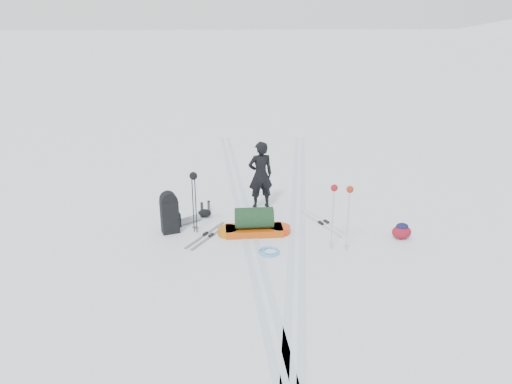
% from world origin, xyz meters
% --- Properties ---
extents(ground, '(200.00, 200.00, 0.00)m').
position_xyz_m(ground, '(0.00, 0.00, 0.00)').
color(ground, white).
rests_on(ground, ground).
extents(snow_hill_backdrop, '(359.50, 192.00, 162.45)m').
position_xyz_m(snow_hill_backdrop, '(62.69, 84.02, -69.02)').
color(snow_hill_backdrop, white).
rests_on(snow_hill_backdrop, ground).
extents(ski_tracks, '(3.38, 17.97, 0.01)m').
position_xyz_m(ski_tracks, '(0.61, 0.88, 0.00)').
color(ski_tracks, silver).
rests_on(ski_tracks, ground).
extents(skier, '(0.72, 0.55, 1.77)m').
position_xyz_m(skier, '(0.36, 1.69, 0.89)').
color(skier, black).
rests_on(skier, ground).
extents(pulk_sled, '(1.71, 0.60, 0.65)m').
position_xyz_m(pulk_sled, '(0.12, 0.05, 0.25)').
color(pulk_sled, '#C2490B').
rests_on(pulk_sled, ground).
extents(expedition_rucksack, '(0.90, 0.92, 1.00)m').
position_xyz_m(expedition_rucksack, '(-1.77, 0.30, 0.46)').
color(expedition_rucksack, black).
rests_on(expedition_rucksack, ground).
extents(ski_poles_black, '(0.19, 0.18, 1.48)m').
position_xyz_m(ski_poles_black, '(-1.24, 0.23, 1.21)').
color(ski_poles_black, black).
rests_on(ski_poles_black, ground).
extents(ski_poles_silver, '(0.46, 0.26, 1.49)m').
position_xyz_m(ski_poles_silver, '(1.91, -0.83, 1.24)').
color(ski_poles_silver, '#B8BABF').
rests_on(ski_poles_silver, ground).
extents(touring_skis_grey, '(1.02, 1.49, 0.06)m').
position_xyz_m(touring_skis_grey, '(-0.94, 0.00, 0.01)').
color(touring_skis_grey, gray).
rests_on(touring_skis_grey, ground).
extents(touring_skis_white, '(0.93, 1.61, 0.06)m').
position_xyz_m(touring_skis_white, '(1.83, 0.54, 0.01)').
color(touring_skis_white, '#B8BABF').
rests_on(touring_skis_white, ground).
extents(rope_coil, '(0.62, 0.62, 0.06)m').
position_xyz_m(rope_coil, '(0.41, -0.89, 0.03)').
color(rope_coil, '#5DA0E3').
rests_on(rope_coil, ground).
extents(small_daypack, '(0.45, 0.35, 0.38)m').
position_xyz_m(small_daypack, '(3.45, -0.36, 0.18)').
color(small_daypack, maroon).
rests_on(small_daypack, ground).
extents(thermos_pair, '(0.25, 0.24, 0.31)m').
position_xyz_m(thermos_pair, '(-1.07, 1.38, 0.15)').
color(thermos_pair, '#52545A').
rests_on(thermos_pair, ground).
extents(stuff_sack, '(0.33, 0.25, 0.21)m').
position_xyz_m(stuff_sack, '(-1.07, 1.09, 0.10)').
color(stuff_sack, black).
rests_on(stuff_sack, ground).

